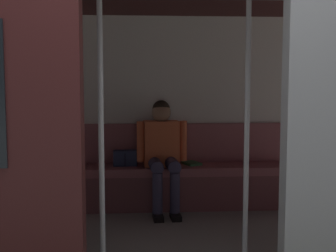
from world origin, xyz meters
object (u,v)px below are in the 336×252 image
object	(u,v)px
handbag	(125,158)
grab_pole_far	(247,131)
grab_pole_door	(101,134)
train_car	(159,67)
person_seated	(163,148)
book	(192,163)
bench_seat	(162,176)

from	to	relation	value
handbag	grab_pole_far	world-z (taller)	grab_pole_far
handbag	grab_pole_door	distance (m)	2.12
grab_pole_door	grab_pole_far	size ratio (longest dim) A/B	1.00
train_car	person_seated	world-z (taller)	train_car
book	grab_pole_far	xyz separation A→B (m)	(-0.14, 1.96, 0.57)
person_seated	grab_pole_door	distance (m)	2.03
bench_seat	handbag	bearing A→B (deg)	-11.29
bench_seat	handbag	size ratio (longest dim) A/B	11.01
bench_seat	book	bearing A→B (deg)	-164.45
train_car	book	xyz separation A→B (m)	(-0.43, -1.21, -1.04)
person_seated	book	world-z (taller)	person_seated
train_car	grab_pole_door	bearing A→B (deg)	64.64
grab_pole_far	book	bearing A→B (deg)	-85.80
person_seated	handbag	distance (m)	0.45
handbag	book	world-z (taller)	handbag
book	grab_pole_far	distance (m)	2.05
handbag	book	bearing A→B (deg)	-178.74
train_car	book	distance (m)	1.65
grab_pole_far	person_seated	bearing A→B (deg)	-75.17
bench_seat	grab_pole_door	bearing A→B (deg)	76.13
book	train_car	bearing A→B (deg)	47.20
train_car	book	bearing A→B (deg)	-109.32
train_car	handbag	bearing A→B (deg)	-75.09
grab_pole_door	person_seated	bearing A→B (deg)	-104.50
book	grab_pole_far	size ratio (longest dim) A/B	0.10
person_seated	grab_pole_far	size ratio (longest dim) A/B	0.57
train_car	grab_pole_far	bearing A→B (deg)	127.43
person_seated	book	size ratio (longest dim) A/B	5.47
bench_seat	grab_pole_door	xyz separation A→B (m)	(0.49, 1.98, 0.70)
person_seated	book	distance (m)	0.42
handbag	grab_pole_far	bearing A→B (deg)	114.58
book	grab_pole_door	size ratio (longest dim) A/B	0.10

